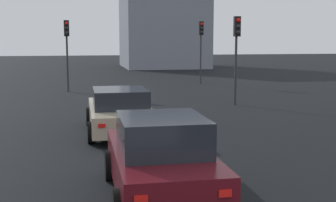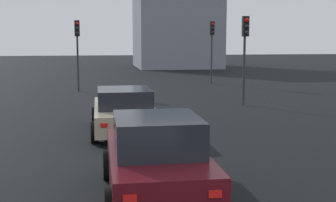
{
  "view_description": "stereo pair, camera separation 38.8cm",
  "coord_description": "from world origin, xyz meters",
  "px_view_note": "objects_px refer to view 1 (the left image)",
  "views": [
    {
      "loc": [
        -4.1,
        3.11,
        3.01
      ],
      "look_at": [
        6.31,
        1.0,
        1.54
      ],
      "focal_mm": 48.18,
      "sensor_mm": 36.0,
      "label": 1
    },
    {
      "loc": [
        -4.17,
        2.73,
        3.01
      ],
      "look_at": [
        6.31,
        1.0,
        1.54
      ],
      "focal_mm": 48.18,
      "sensor_mm": 36.0,
      "label": 2
    }
  ],
  "objects_px": {
    "traffic_light_near_right": "(201,39)",
    "traffic_light_far_left": "(237,42)",
    "traffic_light_near_left": "(67,41)",
    "car_beige_right_lead": "(120,111)",
    "car_maroon_right_second": "(161,159)"
  },
  "relations": [
    {
      "from": "traffic_light_near_right",
      "to": "traffic_light_far_left",
      "type": "xyz_separation_m",
      "value": [
        -9.85,
        1.07,
        -0.1
      ]
    },
    {
      "from": "traffic_light_near_left",
      "to": "traffic_light_near_right",
      "type": "bearing_deg",
      "value": 102.38
    },
    {
      "from": "traffic_light_near_left",
      "to": "traffic_light_far_left",
      "type": "relative_size",
      "value": 1.01
    },
    {
      "from": "car_beige_right_lead",
      "to": "car_maroon_right_second",
      "type": "relative_size",
      "value": 1.12
    },
    {
      "from": "traffic_light_near_right",
      "to": "traffic_light_far_left",
      "type": "bearing_deg",
      "value": -7.4
    },
    {
      "from": "traffic_light_near_left",
      "to": "traffic_light_far_left",
      "type": "bearing_deg",
      "value": 41.51
    },
    {
      "from": "traffic_light_near_right",
      "to": "traffic_light_far_left",
      "type": "distance_m",
      "value": 9.91
    },
    {
      "from": "car_maroon_right_second",
      "to": "traffic_light_near_right",
      "type": "height_order",
      "value": "traffic_light_near_right"
    },
    {
      "from": "car_maroon_right_second",
      "to": "traffic_light_near_right",
      "type": "bearing_deg",
      "value": -16.87
    },
    {
      "from": "car_maroon_right_second",
      "to": "traffic_light_near_left",
      "type": "relative_size",
      "value": 1.01
    },
    {
      "from": "traffic_light_near_left",
      "to": "car_maroon_right_second",
      "type": "bearing_deg",
      "value": -0.25
    },
    {
      "from": "car_maroon_right_second",
      "to": "traffic_light_near_left",
      "type": "height_order",
      "value": "traffic_light_near_left"
    },
    {
      "from": "traffic_light_near_left",
      "to": "traffic_light_near_right",
      "type": "xyz_separation_m",
      "value": [
        3.0,
        -8.72,
        0.07
      ]
    },
    {
      "from": "car_maroon_right_second",
      "to": "traffic_light_near_right",
      "type": "distance_m",
      "value": 22.35
    },
    {
      "from": "car_beige_right_lead",
      "to": "traffic_light_far_left",
      "type": "xyz_separation_m",
      "value": [
        5.17,
        -5.8,
        2.18
      ]
    }
  ]
}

